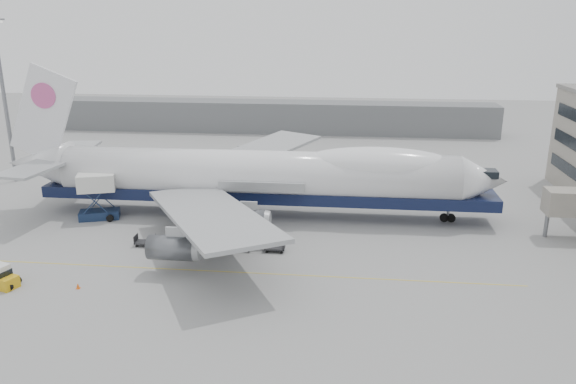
# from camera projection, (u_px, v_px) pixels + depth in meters

# --- Properties ---
(ground) EXTENTS (260.00, 260.00, 0.00)m
(ground) POSITION_uv_depth(u_px,v_px,m) (242.00, 250.00, 64.62)
(ground) COLOR gray
(ground) RESTS_ON ground
(apron_line) EXTENTS (60.00, 0.15, 0.01)m
(apron_line) POSITION_uv_depth(u_px,v_px,m) (232.00, 272.00, 58.92)
(apron_line) COLOR gold
(apron_line) RESTS_ON ground
(hangar) EXTENTS (110.00, 8.00, 7.00)m
(hangar) POSITION_uv_depth(u_px,v_px,m) (255.00, 116.00, 131.04)
(hangar) COLOR slate
(hangar) RESTS_ON ground
(floodlight_mast) EXTENTS (2.40, 2.40, 25.43)m
(floodlight_mast) POSITION_uv_depth(u_px,v_px,m) (4.00, 93.00, 87.48)
(floodlight_mast) COLOR slate
(floodlight_mast) RESTS_ON ground
(airliner) EXTENTS (67.00, 55.30, 19.98)m
(airliner) POSITION_uv_depth(u_px,v_px,m) (263.00, 175.00, 74.27)
(airliner) COLOR white
(airliner) RESTS_ON ground
(catering_truck) EXTENTS (5.60, 4.55, 6.12)m
(catering_truck) POSITION_uv_depth(u_px,v_px,m) (98.00, 194.00, 73.62)
(catering_truck) COLOR #172645
(catering_truck) RESTS_ON ground
(baggage_tug) EXTENTS (3.48, 2.62, 2.27)m
(baggage_tug) POSITION_uv_depth(u_px,v_px,m) (1.00, 277.00, 55.48)
(baggage_tug) COLOR gold
(baggage_tug) RESTS_ON ground
(traffic_cone) EXTENTS (0.40, 0.40, 0.59)m
(traffic_cone) POSITION_uv_depth(u_px,v_px,m) (78.00, 286.00, 55.26)
(traffic_cone) COLOR #EE570C
(traffic_cone) RESTS_ON ground
(dolly_0) EXTENTS (2.30, 1.35, 1.30)m
(dolly_0) POSITION_uv_depth(u_px,v_px,m) (145.00, 242.00, 65.55)
(dolly_0) COLOR #2D2D30
(dolly_0) RESTS_ON ground
(dolly_1) EXTENTS (2.30, 1.35, 1.30)m
(dolly_1) POSITION_uv_depth(u_px,v_px,m) (177.00, 243.00, 65.15)
(dolly_1) COLOR #2D2D30
(dolly_1) RESTS_ON ground
(dolly_2) EXTENTS (2.30, 1.35, 1.30)m
(dolly_2) POSITION_uv_depth(u_px,v_px,m) (209.00, 244.00, 64.76)
(dolly_2) COLOR #2D2D30
(dolly_2) RESTS_ON ground
(dolly_3) EXTENTS (2.30, 1.35, 1.30)m
(dolly_3) POSITION_uv_depth(u_px,v_px,m) (242.00, 246.00, 64.36)
(dolly_3) COLOR #2D2D30
(dolly_3) RESTS_ON ground
(dolly_4) EXTENTS (2.30, 1.35, 1.30)m
(dolly_4) POSITION_uv_depth(u_px,v_px,m) (275.00, 247.00, 63.97)
(dolly_4) COLOR #2D2D30
(dolly_4) RESTS_ON ground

